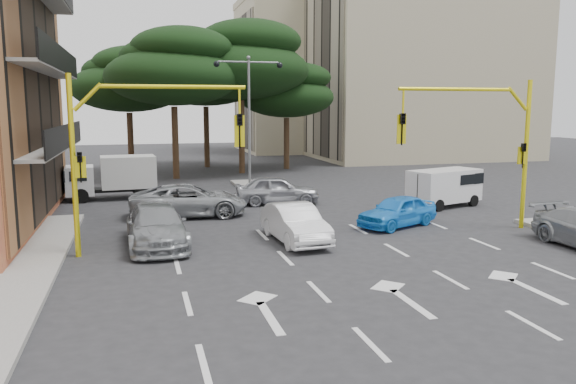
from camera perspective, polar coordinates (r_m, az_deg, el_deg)
name	(u,v)px	position (r m, az deg, el deg)	size (l,w,h in m)	color
ground	(342,254)	(19.20, 5.53, -6.29)	(120.00, 120.00, 0.00)	#28282B
median_strip	(250,187)	(34.34, -3.90, 0.50)	(1.40, 6.00, 0.15)	gray
apartment_beige_near	(422,60)	(56.20, 13.47, 12.94)	(20.20, 12.15, 18.70)	tan
apartment_beige_far	(313,76)	(64.47, 2.60, 11.70)	(16.20, 12.15, 16.70)	tan
pine_left_near	(174,67)	(39.48, -11.51, 12.37)	(9.15, 9.15, 10.23)	#382616
pine_center	(242,60)	(42.13, -4.74, 13.21)	(9.98, 9.98, 11.16)	#382616
pine_left_far	(129,79)	(43.34, -15.86, 10.95)	(8.32, 8.32, 9.30)	#382616
pine_right	(287,90)	(44.86, -0.06, 10.30)	(7.49, 7.49, 8.37)	#382616
pine_back	(206,73)	(46.72, -8.33, 11.85)	(9.15, 9.15, 10.23)	#382616
signal_mast_right	(488,134)	(23.54, 19.67, 5.59)	(5.79, 0.37, 6.00)	yellow
signal_mast_left	(130,139)	(19.36, -15.80, 5.21)	(5.79, 0.37, 6.00)	yellow
street_lamp_center	(249,98)	(33.99, -3.99, 9.47)	(4.16, 0.36, 7.77)	slate
car_white_hatch	(295,223)	(20.69, 0.71, -3.19)	(1.46, 4.20, 1.38)	silver
car_blue_compact	(397,211)	(23.75, 11.06, -1.91)	(1.53, 3.81, 1.30)	#1C86E6
car_silver_wagon	(156,226)	(20.63, -13.23, -3.36)	(2.04, 5.01, 1.45)	gray
car_silver_cross_a	(189,200)	(25.82, -10.03, -0.85)	(2.43, 5.28, 1.47)	#9FA3A7
car_silver_cross_b	(277,190)	(28.66, -1.14, 0.22)	(1.73, 4.30, 1.47)	#A5A6AD
van_white	(444,188)	(28.99, 15.59, 0.42)	(1.71, 3.78, 1.89)	silver
box_truck_a	(112,178)	(31.60, -17.42, 1.39)	(1.98, 4.71, 2.31)	silver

